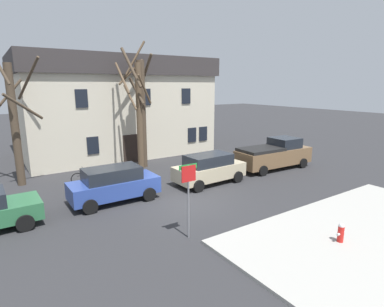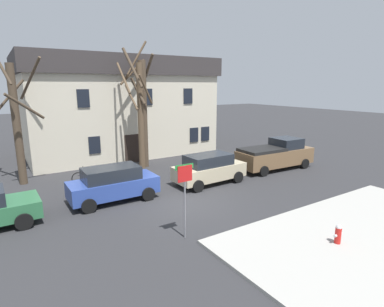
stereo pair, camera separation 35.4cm
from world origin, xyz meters
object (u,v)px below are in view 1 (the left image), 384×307
at_px(building_main, 115,105).
at_px(tree_bare_far, 142,111).
at_px(tree_bare_mid, 138,110).
at_px(car_beige_wagon, 209,168).
at_px(car_blue_wagon, 114,184).
at_px(street_sign_pole, 188,187).
at_px(pickup_truck_brown, 274,154).
at_px(bicycle_leaning, 86,177).
at_px(tree_bare_near, 13,117).
at_px(fire_hydrant, 341,232).

xyz_separation_m(building_main, tree_bare_far, (-0.30, -6.03, -0.05)).
bearing_deg(tree_bare_mid, car_beige_wagon, -70.30).
relative_size(car_blue_wagon, street_sign_pole, 1.50).
distance_m(car_beige_wagon, pickup_truck_brown, 5.74).
height_order(building_main, bicycle_leaning, building_main).
height_order(car_blue_wagon, car_beige_wagon, car_blue_wagon).
distance_m(tree_bare_far, pickup_truck_brown, 9.59).
height_order(car_beige_wagon, pickup_truck_brown, pickup_truck_brown).
bearing_deg(tree_bare_mid, pickup_truck_brown, -34.32).
xyz_separation_m(tree_bare_mid, car_beige_wagon, (1.94, -5.41, -3.10)).
xyz_separation_m(pickup_truck_brown, bicycle_leaning, (-11.76, 3.89, -0.64)).
distance_m(building_main, car_blue_wagon, 12.57).
relative_size(tree_bare_near, car_beige_wagon, 1.94).
relative_size(pickup_truck_brown, bicycle_leaning, 3.22).
relative_size(car_beige_wagon, street_sign_pole, 1.52).
distance_m(tree_bare_near, street_sign_pole, 11.82).
relative_size(pickup_truck_brown, fire_hydrant, 7.90).
relative_size(building_main, bicycle_leaning, 8.60).
bearing_deg(tree_bare_mid, fire_hydrant, -83.51).
bearing_deg(car_beige_wagon, car_blue_wagon, 177.35).
relative_size(building_main, tree_bare_far, 1.86).
height_order(building_main, pickup_truck_brown, building_main).
bearing_deg(bicycle_leaning, building_main, 58.08).
bearing_deg(fire_hydrant, building_main, 92.66).
bearing_deg(tree_bare_near, building_main, 36.25).
xyz_separation_m(car_blue_wagon, bicycle_leaning, (-0.36, 3.79, -0.54)).
height_order(tree_bare_mid, pickup_truck_brown, tree_bare_mid).
relative_size(tree_bare_far, car_beige_wagon, 1.85).
xyz_separation_m(tree_bare_far, bicycle_leaning, (-4.43, -1.56, -3.56)).
relative_size(tree_bare_near, tree_bare_mid, 0.99).
bearing_deg(car_beige_wagon, tree_bare_near, 147.79).
xyz_separation_m(building_main, bicycle_leaning, (-4.73, -7.59, -3.60)).
bearing_deg(tree_bare_near, street_sign_pole, -66.79).
height_order(pickup_truck_brown, bicycle_leaning, pickup_truck_brown).
xyz_separation_m(tree_bare_near, tree_bare_mid, (7.30, -0.41, 0.10)).
distance_m(fire_hydrant, street_sign_pole, 5.73).
xyz_separation_m(car_beige_wagon, fire_hydrant, (-0.37, -8.40, -0.42)).
relative_size(tree_bare_near, tree_bare_far, 1.05).
distance_m(car_blue_wagon, bicycle_leaning, 3.85).
relative_size(tree_bare_mid, bicycle_leaning, 4.90).
height_order(tree_bare_far, fire_hydrant, tree_bare_far).
height_order(tree_bare_far, car_beige_wagon, tree_bare_far).
relative_size(tree_bare_far, street_sign_pole, 2.81).
bearing_deg(pickup_truck_brown, car_blue_wagon, 179.53).
bearing_deg(tree_bare_mid, bicycle_leaning, -161.68).
distance_m(tree_bare_near, car_beige_wagon, 11.32).
relative_size(tree_bare_far, pickup_truck_brown, 1.43).
relative_size(tree_bare_near, car_blue_wagon, 1.97).
bearing_deg(street_sign_pole, tree_bare_far, 73.87).
relative_size(tree_bare_mid, pickup_truck_brown, 1.52).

